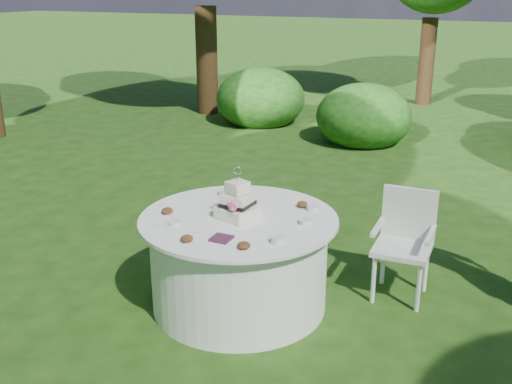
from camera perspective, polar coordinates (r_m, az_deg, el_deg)
ground at (r=5.01m, az=-1.59°, el=-10.61°), size 80.00×80.00×0.00m
napkins at (r=4.28m, az=-3.32°, el=-4.44°), size 0.14×0.14×0.02m
feather_plume at (r=4.49m, az=-7.43°, el=-3.41°), size 0.48×0.07×0.01m
table at (r=4.83m, az=-1.63°, el=-6.62°), size 1.56×1.56×0.77m
cake at (r=4.63m, az=-1.77°, el=-1.14°), size 0.34×0.34×0.41m
chair at (r=5.11m, az=14.00°, el=-4.10°), size 0.47×0.45×0.90m
votives at (r=4.64m, az=0.24°, el=-2.30°), size 0.99×0.88×0.04m
petal_cups at (r=4.49m, az=-2.86°, el=-3.01°), size 1.01×1.07×0.05m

